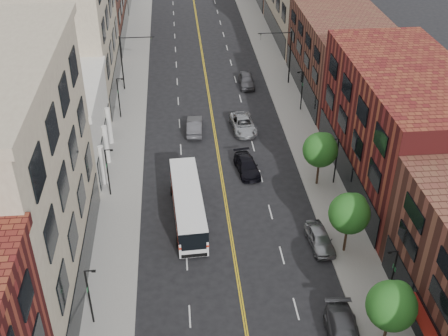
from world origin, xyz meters
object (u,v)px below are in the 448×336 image
object	(u,v)px
car_parked_far	(320,238)
car_lane_b	(243,124)
car_parked_mid	(344,334)
city_bus	(188,203)
car_lane_c	(246,80)
car_lane_behind	(194,126)
car_lane_a	(247,166)

from	to	relation	value
car_parked_far	car_lane_b	distance (m)	21.18
car_parked_mid	car_lane_b	xyz separation A→B (m)	(-3.35, 31.11, -0.03)
city_bus	car_parked_far	world-z (taller)	city_bus
city_bus	car_lane_c	size ratio (longest dim) A/B	2.44
car_parked_mid	car_parked_far	size ratio (longest dim) A/B	1.24
car_parked_far	car_lane_behind	xyz separation A→B (m)	(-9.70, 20.84, 0.04)
car_lane_b	car_lane_c	bearing A→B (deg)	77.07
city_bus	car_lane_b	size ratio (longest dim) A/B	2.05
car_parked_mid	car_lane_a	xyz separation A→B (m)	(-4.03, 22.34, -0.09)
car_parked_mid	car_lane_behind	distance (m)	32.43
car_lane_c	car_lane_a	bearing A→B (deg)	-95.80
car_parked_far	car_lane_a	xyz separation A→B (m)	(-4.74, 12.02, -0.05)
car_lane_a	car_lane_c	world-z (taller)	car_lane_c
car_parked_far	car_lane_behind	world-z (taller)	car_lane_behind
car_lane_behind	car_lane_b	xyz separation A→B (m)	(5.63, -0.05, -0.02)
car_lane_a	car_lane_c	xyz separation A→B (m)	(2.58, 20.84, 0.09)
car_lane_c	city_bus	bearing A→B (deg)	-106.37
car_lane_behind	car_lane_b	size ratio (longest dim) A/B	0.86
car_parked_far	car_lane_behind	size ratio (longest dim) A/B	0.92
car_lane_c	car_lane_b	bearing A→B (deg)	-97.73
city_bus	car_lane_b	world-z (taller)	city_bus
city_bus	car_lane_b	xyz separation A→B (m)	(6.98, 15.89, -0.92)
car_parked_mid	car_lane_b	distance (m)	31.29
car_parked_mid	car_lane_a	distance (m)	22.70
car_parked_far	car_lane_c	xyz separation A→B (m)	(-2.16, 32.86, 0.04)
city_bus	car_lane_c	distance (m)	29.35
city_bus	car_lane_b	bearing A→B (deg)	63.38
city_bus	car_lane_behind	distance (m)	16.03
car_parked_mid	car_lane_behind	size ratio (longest dim) A/B	1.14
car_lane_a	car_lane_b	bearing A→B (deg)	78.06
car_lane_behind	car_lane_b	world-z (taller)	car_lane_behind
city_bus	car_parked_far	bearing A→B (deg)	-26.82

